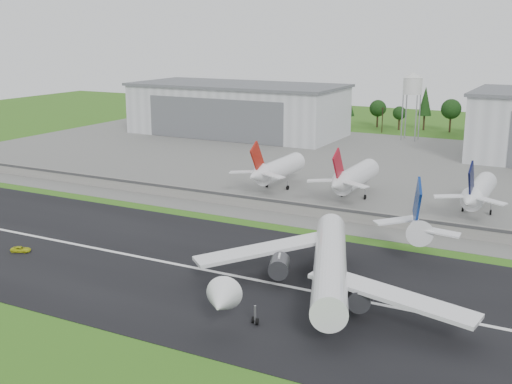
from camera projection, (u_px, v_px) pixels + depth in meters
The scene contains 14 objects.
ground at pixel (180, 288), 119.25m from camera, with size 600.00×600.00×0.00m, color #2F5B15.
runway at pixel (208, 271), 127.83m from camera, with size 320.00×60.00×0.10m, color black.
runway_centerline at pixel (208, 271), 127.82m from camera, with size 220.00×1.00×0.02m, color white.
apron at pixel (375, 169), 222.32m from camera, with size 320.00×150.00×0.10m, color slate.
blast_fence at pixel (300, 209), 166.05m from camera, with size 240.00×0.61×3.50m.
hangar_west at pixel (237, 109), 294.05m from camera, with size 97.00×44.00×23.20m.
water_tower at pixel (413, 84), 274.41m from camera, with size 8.40×8.40×29.40m.
utility_poles at pixel (429, 136), 291.06m from camera, with size 230.00×3.00×12.00m, color black, non-canonical shape.
treeline at pixel (436, 132), 303.94m from camera, with size 320.00×16.00×22.00m, color black, non-canonical shape.
main_airliner at pixel (328, 270), 114.79m from camera, with size 53.58×57.37×18.17m.
ground_vehicle at pixel (21, 249), 138.48m from camera, with size 1.96×4.25×1.18m, color #C6CF18.
parked_jet_red_a at pixel (275, 170), 191.42m from camera, with size 7.36×31.29×16.78m.
parked_jet_red_b at pixel (352, 178), 180.55m from camera, with size 7.36×31.29×16.86m.
parked_jet_navy at pixel (477, 192), 165.34m from camera, with size 7.36×31.29×16.57m.
Camera 1 is at (64.12, -91.99, 46.59)m, focal length 45.00 mm.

